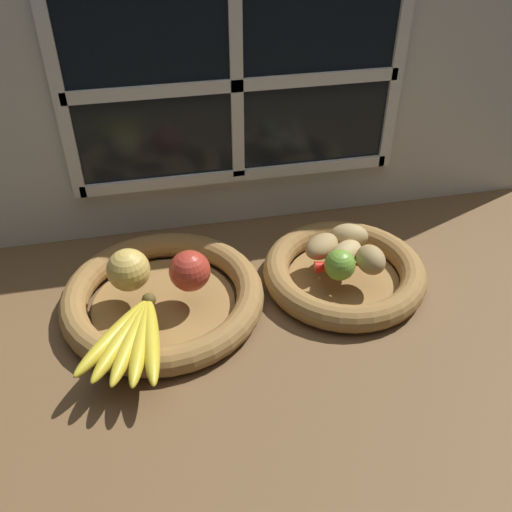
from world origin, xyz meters
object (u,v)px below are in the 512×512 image
object	(u,v)px
apple_golden_left	(128,270)
banana_bunch_front	(132,338)
fruit_bowl_right	(344,273)
potato_large	(346,253)
potato_small	(371,259)
lime_near	(340,265)
chili_pepper	(343,265)
potato_back	(349,236)
potato_oblong	(322,246)
fruit_bowl_left	(163,297)
apple_red_right	(190,271)

from	to	relation	value
apple_golden_left	banana_bunch_front	distance (cm)	14.36
fruit_bowl_right	banana_bunch_front	xyz separation A→B (cm)	(-39.46, -13.13, 3.95)
fruit_bowl_right	potato_large	xyz separation A→B (cm)	(0.00, -0.00, 4.68)
potato_large	potato_small	size ratio (longest dim) A/B	1.11
banana_bunch_front	potato_small	world-z (taller)	potato_small
lime_near	chili_pepper	size ratio (longest dim) A/B	0.53
apple_golden_left	fruit_bowl_right	bearing A→B (deg)	-1.48
apple_golden_left	lime_near	xyz separation A→B (cm)	(36.60, -5.09, -0.96)
potato_small	potato_back	bearing A→B (deg)	98.97
fruit_bowl_right	potato_oblong	world-z (taller)	potato_oblong
fruit_bowl_left	potato_oblong	bearing A→B (deg)	5.54
chili_pepper	fruit_bowl_left	bearing A→B (deg)	-178.54
banana_bunch_front	potato_large	bearing A→B (deg)	18.41
banana_bunch_front	lime_near	xyz separation A→B (cm)	(36.75, 9.06, 1.47)
apple_golden_left	potato_small	xyz separation A→B (cm)	(42.68, -4.38, -1.24)
apple_golden_left	potato_oblong	xyz separation A→B (cm)	(35.54, 1.92, -1.73)
potato_large	apple_golden_left	bearing A→B (deg)	178.52
potato_back	potato_small	size ratio (longest dim) A/B	1.12
fruit_bowl_left	apple_golden_left	xyz separation A→B (cm)	(-5.24, 1.02, 6.39)
fruit_bowl_right	apple_red_right	world-z (taller)	apple_red_right
fruit_bowl_right	lime_near	world-z (taller)	lime_near
apple_golden_left	apple_red_right	distance (cm)	10.58
potato_back	potato_large	bearing A→B (deg)	-114.44
apple_red_right	potato_back	world-z (taller)	apple_red_right
potato_large	lime_near	xyz separation A→B (cm)	(-2.71, -4.07, 0.75)
apple_red_right	potato_large	xyz separation A→B (cm)	(28.99, 1.26, -1.57)
lime_near	fruit_bowl_right	bearing A→B (deg)	56.31
apple_red_right	potato_back	xyz separation A→B (cm)	(31.09, 5.88, -1.25)
fruit_bowl_right	lime_near	size ratio (longest dim) A/B	5.50
apple_red_right	chili_pepper	distance (cm)	27.80
apple_red_right	potato_large	bearing A→B (deg)	2.50
banana_bunch_front	potato_small	bearing A→B (deg)	12.86
apple_golden_left	chili_pepper	world-z (taller)	apple_golden_left
potato_large	potato_small	distance (cm)	4.77
banana_bunch_front	potato_large	world-z (taller)	potato_large
potato_oblong	chili_pepper	xyz separation A→B (cm)	(2.45, -5.26, -0.92)
banana_bunch_front	fruit_bowl_right	bearing A→B (deg)	18.41
potato_back	potato_oblong	xyz separation A→B (cm)	(-5.88, -1.68, -0.34)
banana_bunch_front	potato_large	distance (cm)	41.59
potato_oblong	chili_pepper	size ratio (longest dim) A/B	0.74
potato_back	potato_large	xyz separation A→B (cm)	(-2.10, -4.62, -0.32)
apple_red_right	potato_oblong	world-z (taller)	apple_red_right
potato_oblong	apple_golden_left	bearing A→B (deg)	-176.91
potato_oblong	fruit_bowl_left	bearing A→B (deg)	-174.46
apple_red_right	fruit_bowl_right	bearing A→B (deg)	2.50
lime_near	chili_pepper	bearing A→B (deg)	51.63
potato_back	potato_small	xyz separation A→B (cm)	(1.26, -7.98, 0.15)
potato_oblong	banana_bunch_front	bearing A→B (deg)	-155.75
apple_golden_left	apple_red_right	world-z (taller)	apple_golden_left
fruit_bowl_right	potato_back	xyz separation A→B (cm)	(2.10, 4.62, 4.99)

